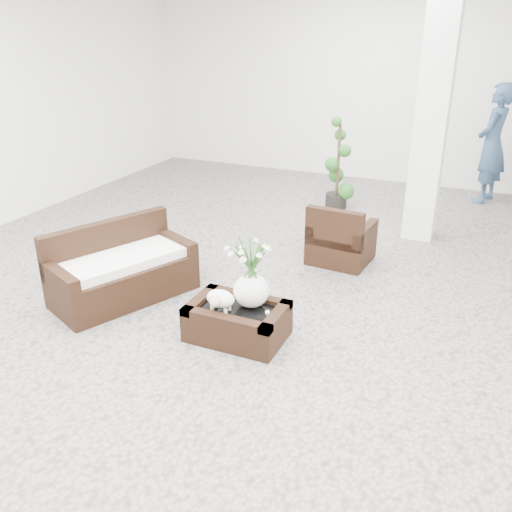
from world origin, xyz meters
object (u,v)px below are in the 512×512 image
at_px(armchair, 342,232).
at_px(topiary, 338,164).
at_px(coffee_table, 237,323).
at_px(loveseat, 122,264).

height_order(armchair, topiary, topiary).
xyz_separation_m(coffee_table, topiary, (-0.27, 4.21, 0.55)).
distance_m(armchair, loveseat, 2.69).
bearing_deg(armchair, loveseat, 50.14).
distance_m(loveseat, topiary, 4.16).
bearing_deg(loveseat, armchair, -20.41).
xyz_separation_m(coffee_table, armchair, (0.39, 2.16, 0.22)).
bearing_deg(loveseat, coffee_table, -75.33).
relative_size(armchair, loveseat, 0.50).
bearing_deg(coffee_table, loveseat, 170.79).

